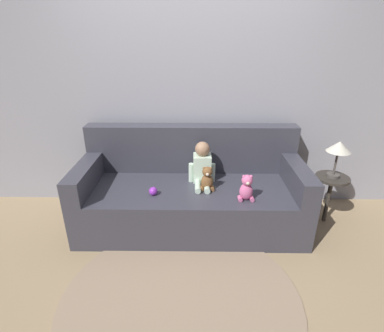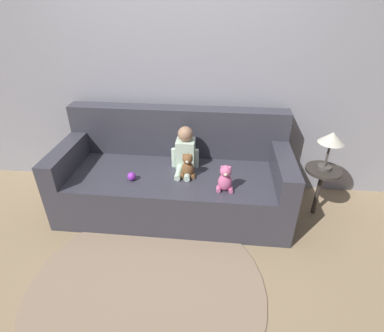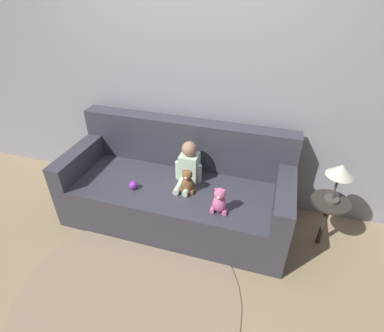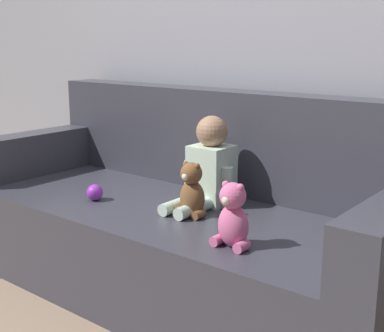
{
  "view_description": "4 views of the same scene",
  "coord_description": "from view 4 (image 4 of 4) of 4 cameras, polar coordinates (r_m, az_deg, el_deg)",
  "views": [
    {
      "loc": [
        0.04,
        -2.55,
        1.78
      ],
      "look_at": [
        0.01,
        0.0,
        0.64
      ],
      "focal_mm": 28.0,
      "sensor_mm": 36.0,
      "label": 1
    },
    {
      "loc": [
        0.42,
        -2.35,
        1.9
      ],
      "look_at": [
        0.19,
        -0.12,
        0.57
      ],
      "focal_mm": 28.0,
      "sensor_mm": 36.0,
      "label": 2
    },
    {
      "loc": [
        0.82,
        -2.13,
        2.14
      ],
      "look_at": [
        0.18,
        -0.04,
        0.69
      ],
      "focal_mm": 28.0,
      "sensor_mm": 36.0,
      "label": 3
    },
    {
      "loc": [
        1.5,
        -1.76,
        1.16
      ],
      "look_at": [
        0.1,
        -0.02,
        0.63
      ],
      "focal_mm": 50.0,
      "sensor_mm": 36.0,
      "label": 4
    }
  ],
  "objects": [
    {
      "name": "couch",
      "position": [
        2.5,
        -0.62,
        -6.36
      ],
      "size": [
        2.14,
        0.89,
        0.93
      ],
      "color": "#383842",
      "rests_on": "ground_plane"
    },
    {
      "name": "wall_back",
      "position": [
        2.74,
        5.8,
        16.15
      ],
      "size": [
        8.0,
        0.05,
        2.6
      ],
      "color": "#93939E",
      "rests_on": "ground_plane"
    },
    {
      "name": "plush_toy_side",
      "position": [
        1.91,
        4.38,
        -5.44
      ],
      "size": [
        0.14,
        0.11,
        0.24
      ],
      "color": "#DB6699",
      "rests_on": "couch"
    },
    {
      "name": "ground_plane",
      "position": [
        2.59,
        -1.49,
        -13.39
      ],
      "size": [
        12.0,
        12.0,
        0.0
      ],
      "primitive_type": "plane",
      "color": "#9E8460"
    },
    {
      "name": "toy_ball",
      "position": [
        2.51,
        -10.32,
        -2.79
      ],
      "size": [
        0.08,
        0.08,
        0.08
      ],
      "color": "purple",
      "rests_on": "couch"
    },
    {
      "name": "person_baby",
      "position": [
        2.38,
        1.81,
        -0.31
      ],
      "size": [
        0.25,
        0.37,
        0.4
      ],
      "color": "silver",
      "rests_on": "couch"
    },
    {
      "name": "teddy_bear_brown",
      "position": [
        2.24,
        -0.03,
        -2.66
      ],
      "size": [
        0.14,
        0.11,
        0.23
      ],
      "color": "brown",
      "rests_on": "couch"
    }
  ]
}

